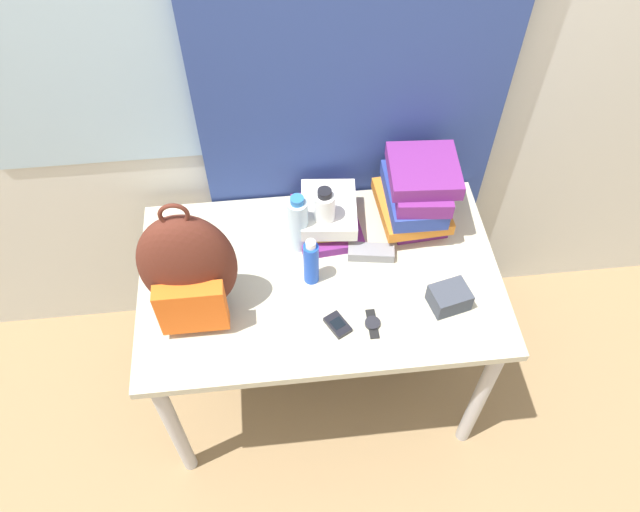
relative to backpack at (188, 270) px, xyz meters
The scene contains 14 objects.
ground_plane 1.03m from the backpack, 35.41° to the right, with size 12.00×12.00×0.00m, color #8C704C.
wall_back 0.73m from the backpack, 53.97° to the left, with size 6.00×0.06×2.50m.
curtain_blue 0.78m from the backpack, 41.53° to the left, with size 0.98×0.04×2.50m.
desk 0.49m from the backpack, 12.10° to the left, with size 1.16×0.71×0.72m.
backpack is the anchor object (origin of this frame).
book_stack_left 0.54m from the backpack, 33.67° to the left, with size 0.23×0.29×0.11m.
book_stack_center 0.78m from the backpack, 21.32° to the left, with size 0.25×0.29×0.26m.
water_bottle 0.40m from the backpack, 33.14° to the left, with size 0.07×0.07×0.23m.
sports_bottle 0.48m from the backpack, 29.00° to the left, with size 0.07×0.07×0.23m.
sunscreen_bottle 0.38m from the backpack, 11.23° to the left, with size 0.05×0.05×0.19m.
cell_phone 0.47m from the backpack, 15.11° to the right, with size 0.08×0.10×0.02m.
sunglasses_case 0.60m from the backpack, 14.32° to the left, with size 0.16×0.08×0.04m.
camera_pouch 0.79m from the backpack, ahead, with size 0.13×0.12×0.07m.
wristwatch 0.57m from the backpack, 12.64° to the right, with size 0.05×0.10×0.01m.
Camera 1 is at (-0.13, -0.81, 2.34)m, focal length 35.00 mm.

